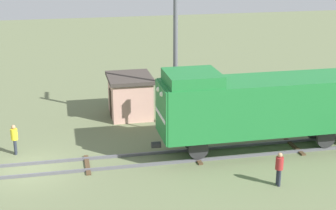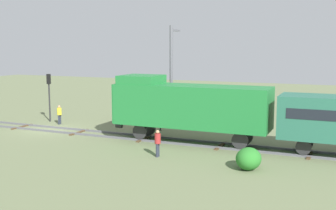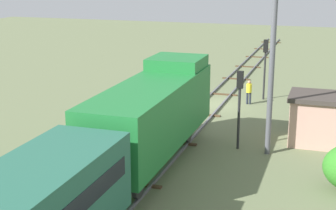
# 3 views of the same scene
# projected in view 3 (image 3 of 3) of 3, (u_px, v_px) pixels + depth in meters

# --- Properties ---
(ground_plane) EXTENTS (105.50, 105.50, 0.00)m
(ground_plane) POSITION_uv_depth(u_px,v_px,m) (213.00, 104.00, 36.25)
(ground_plane) COLOR #66704C
(railway_track) EXTENTS (2.40, 70.33, 0.16)m
(railway_track) POSITION_uv_depth(u_px,v_px,m) (213.00, 103.00, 36.23)
(railway_track) COLOR #595960
(railway_track) RESTS_ON ground
(locomotive) EXTENTS (2.90, 11.60, 4.60)m
(locomotive) POSITION_uv_depth(u_px,v_px,m) (154.00, 111.00, 24.30)
(locomotive) COLOR #1E7233
(locomotive) RESTS_ON railway_track
(traffic_signal_near) EXTENTS (0.32, 0.34, 4.37)m
(traffic_signal_near) POSITION_uv_depth(u_px,v_px,m) (265.00, 58.00, 36.83)
(traffic_signal_near) COLOR #262628
(traffic_signal_near) RESTS_ON ground
(traffic_signal_mid) EXTENTS (0.32, 0.34, 4.20)m
(traffic_signal_mid) POSITION_uv_depth(u_px,v_px,m) (240.00, 95.00, 26.65)
(traffic_signal_mid) COLOR #262628
(traffic_signal_mid) RESTS_ON ground
(worker_near_track) EXTENTS (0.38, 0.38, 1.70)m
(worker_near_track) POSITION_uv_depth(u_px,v_px,m) (249.00, 90.00, 36.04)
(worker_near_track) COLOR #262B38
(worker_near_track) RESTS_ON ground
(worker_by_signal) EXTENTS (0.38, 0.38, 1.70)m
(worker_by_signal) POSITION_uv_depth(u_px,v_px,m) (80.00, 135.00, 26.41)
(worker_by_signal) COLOR #262B38
(worker_by_signal) RESTS_ON ground
(catenary_mast) EXTENTS (1.94, 0.28, 8.58)m
(catenary_mast) POSITION_uv_depth(u_px,v_px,m) (273.00, 67.00, 25.46)
(catenary_mast) COLOR #595960
(catenary_mast) RESTS_ON ground
(relay_hut) EXTENTS (3.50, 2.90, 2.74)m
(relay_hut) POSITION_uv_depth(u_px,v_px,m) (321.00, 119.00, 27.86)
(relay_hut) COLOR #D19E8C
(relay_hut) RESTS_ON ground
(bush_mid) EXTENTS (1.72, 1.41, 1.25)m
(bush_mid) POSITION_uv_depth(u_px,v_px,m) (4.00, 185.00, 21.31)
(bush_mid) COLOR #267026
(bush_mid) RESTS_ON ground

